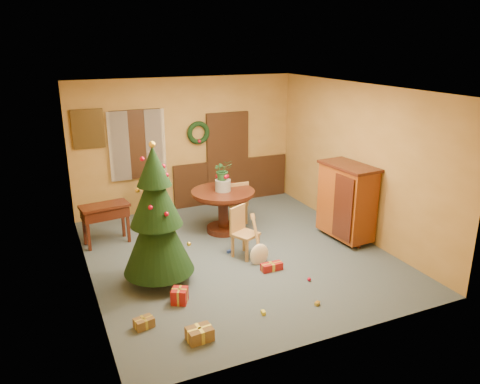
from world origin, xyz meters
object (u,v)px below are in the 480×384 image
dining_table (223,203)px  sideboard (347,200)px  christmas_tree (156,218)px  chair_near (242,230)px  writing_desk (105,214)px

dining_table → sideboard: (1.98, -1.27, 0.19)m
christmas_tree → chair_near: bearing=12.1°
dining_table → chair_near: bearing=-95.1°
sideboard → christmas_tree: bearing=-176.8°
dining_table → christmas_tree: 2.28m
chair_near → christmas_tree: (-1.58, -0.34, 0.59)m
chair_near → christmas_tree: 1.72m
writing_desk → sideboard: (4.18, -1.63, 0.21)m
dining_table → chair_near: chair_near is taller
chair_near → christmas_tree: bearing=-167.9°
christmas_tree → sideboard: bearing=3.2°
dining_table → chair_near: (-0.10, -1.14, -0.11)m
dining_table → sideboard: sideboard is taller
writing_desk → christmas_tree: bearing=-74.0°
christmas_tree → sideboard: size_ratio=1.54×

